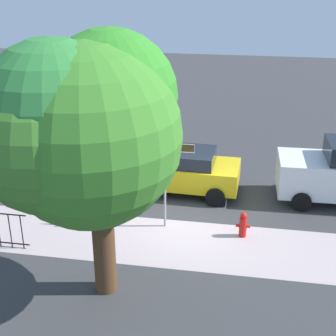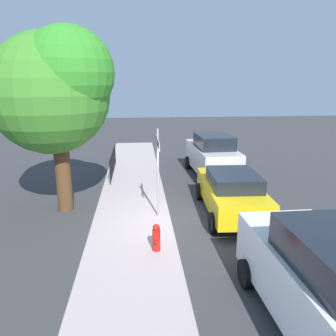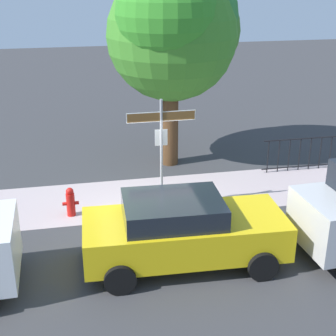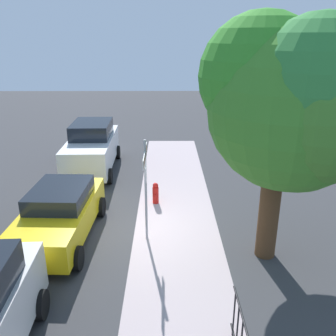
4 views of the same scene
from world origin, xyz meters
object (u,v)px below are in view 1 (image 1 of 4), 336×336
object	(u,v)px
shade_tree	(78,126)
car_silver	(54,152)
fire_hydrant	(243,225)
street_sign	(165,163)
car_yellow	(178,170)

from	to	relation	value
shade_tree	car_silver	size ratio (longest dim) A/B	1.43
fire_hydrant	street_sign	bearing A→B (deg)	-4.82
car_silver	fire_hydrant	world-z (taller)	car_silver
fire_hydrant	shade_tree	bearing A→B (deg)	43.33
car_yellow	fire_hydrant	size ratio (longest dim) A/B	5.59
street_sign	shade_tree	distance (m)	4.35
street_sign	car_silver	bearing A→B (deg)	-31.80
car_silver	fire_hydrant	distance (m)	7.68
car_yellow	fire_hydrant	xyz separation A→B (m)	(-2.33, 2.72, -0.42)
car_yellow	car_silver	world-z (taller)	car_silver
street_sign	shade_tree	bearing A→B (deg)	71.31
car_yellow	car_silver	size ratio (longest dim) A/B	1.00
car_yellow	fire_hydrant	bearing A→B (deg)	132.73
car_silver	street_sign	bearing A→B (deg)	145.38
car_yellow	shade_tree	bearing A→B (deg)	80.78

